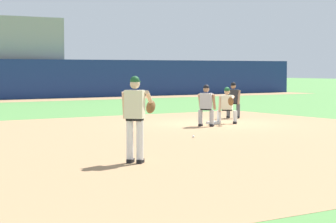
{
  "coord_description": "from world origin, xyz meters",
  "views": [
    {
      "loc": [
        -14.23,
        -18.98,
        2.03
      ],
      "look_at": [
        -5.13,
        -4.9,
        0.91
      ],
      "focal_mm": 70.0,
      "sensor_mm": 36.0,
      "label": 1
    }
  ],
  "objects": [
    {
      "name": "pitcher",
      "position": [
        -7.29,
        -6.99,
        1.06
      ],
      "size": [
        0.85,
        0.56,
        1.86
      ],
      "color": "black",
      "rests_on": "ground"
    },
    {
      "name": "outfield_wall",
      "position": [
        0.0,
        22.0,
        1.3
      ],
      "size": [
        48.0,
        0.5,
        2.6
      ],
      "color": "navy",
      "rests_on": "ground"
    },
    {
      "name": "infield_dirt_patch",
      "position": [
        -3.66,
        -3.5,
        0.0
      ],
      "size": [
        18.0,
        18.0,
        0.01
      ],
      "primitive_type": "cube",
      "color": "#A87F56",
      "rests_on": "ground"
    },
    {
      "name": "first_base_bag",
      "position": [
        0.0,
        0.0,
        0.04
      ],
      "size": [
        0.38,
        0.38,
        0.09
      ],
      "primitive_type": "cube",
      "color": "white",
      "rests_on": "ground"
    },
    {
      "name": "first_baseman",
      "position": [
        0.42,
        -0.28,
        0.73
      ],
      "size": [
        0.76,
        1.08,
        1.34
      ],
      "color": "black",
      "rests_on": "ground"
    },
    {
      "name": "baserunner",
      "position": [
        -0.86,
        -0.73,
        0.79
      ],
      "size": [
        0.66,
        0.68,
        1.46
      ],
      "color": "black",
      "rests_on": "ground"
    },
    {
      "name": "ground_plane",
      "position": [
        0.0,
        0.0,
        0.0
      ],
      "size": [
        160.0,
        160.0,
        0.0
      ],
      "primitive_type": "plane",
      "color": "#518942"
    },
    {
      "name": "warning_track_strip",
      "position": [
        0.0,
        20.0,
        0.0
      ],
      "size": [
        48.0,
        3.2,
        0.01
      ],
      "primitive_type": "cube",
      "color": "#A87F56",
      "rests_on": "ground"
    },
    {
      "name": "baseball",
      "position": [
        -3.35,
        -3.52,
        0.04
      ],
      "size": [
        0.07,
        0.07,
        0.07
      ],
      "primitive_type": "sphere",
      "color": "white",
      "rests_on": "ground"
    },
    {
      "name": "umpire",
      "position": [
        2.29,
        1.72,
        0.79
      ],
      "size": [
        0.67,
        0.68,
        1.46
      ],
      "color": "black",
      "rests_on": "ground"
    }
  ]
}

